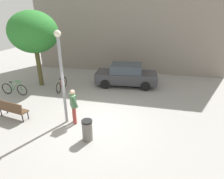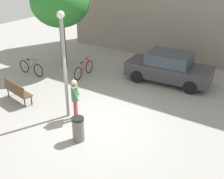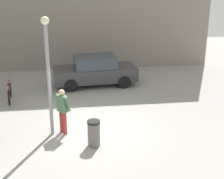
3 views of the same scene
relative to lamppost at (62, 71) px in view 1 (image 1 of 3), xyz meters
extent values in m
plane|color=gray|center=(1.36, 0.18, -2.50)|extent=(36.00, 36.00, 0.00)
cube|color=gray|center=(1.36, 9.56, 1.91)|extent=(16.02, 2.00, 8.82)
cylinder|color=gray|center=(0.00, 0.00, -0.55)|extent=(0.13, 0.13, 3.91)
sphere|color=#F2EACC|center=(0.00, 0.00, 1.53)|extent=(0.28, 0.28, 0.28)
cylinder|color=#9E3833|center=(0.34, 0.09, -2.08)|extent=(0.14, 0.14, 0.85)
cylinder|color=#9E3833|center=(0.46, -0.07, -2.08)|extent=(0.14, 0.14, 0.85)
cube|color=#47704C|center=(0.40, 0.01, -1.35)|extent=(0.41, 0.45, 0.60)
sphere|color=tan|center=(0.40, 0.01, -0.94)|extent=(0.22, 0.22, 0.22)
cylinder|color=#47704C|center=(0.29, 0.24, -1.32)|extent=(0.24, 0.21, 0.55)
cylinder|color=#47704C|center=(0.59, -0.16, -1.32)|extent=(0.24, 0.21, 0.55)
cube|color=#513823|center=(-2.67, -0.22, -2.05)|extent=(1.65, 0.72, 0.06)
cube|color=#513823|center=(-2.70, -0.41, -1.80)|extent=(1.60, 0.41, 0.44)
cylinder|color=black|center=(-3.35, 0.07, -2.29)|extent=(0.05, 0.05, 0.42)
cylinder|color=black|center=(-1.93, -0.19, -2.29)|extent=(0.05, 0.05, 0.42)
cylinder|color=black|center=(-3.41, -0.25, -2.29)|extent=(0.05, 0.05, 0.42)
cylinder|color=black|center=(-1.99, -0.51, -2.29)|extent=(0.05, 0.05, 0.42)
cylinder|color=#4D4828|center=(-3.92, 4.12, -1.23)|extent=(0.30, 0.30, 2.55)
ellipsoid|color=#2A782C|center=(-3.92, 4.12, 1.14)|extent=(3.13, 3.13, 2.66)
torus|color=black|center=(-4.03, 2.20, -2.15)|extent=(0.71, 0.05, 0.71)
torus|color=black|center=(-5.13, 2.20, -2.15)|extent=(0.71, 0.05, 0.71)
cylinder|color=#338447|center=(-4.40, 2.20, -1.86)|extent=(0.50, 0.04, 0.64)
cylinder|color=#338447|center=(-4.45, 2.20, -1.63)|extent=(0.58, 0.04, 0.18)
cylinder|color=#338447|center=(-4.68, 2.20, -1.94)|extent=(0.14, 0.04, 0.48)
cylinder|color=#338447|center=(-4.88, 2.20, -2.17)|extent=(0.50, 0.04, 0.04)
cylinder|color=#338447|center=(-4.10, 2.20, -1.86)|extent=(0.17, 0.04, 0.63)
cube|color=black|center=(-4.73, 2.20, -1.67)|extent=(0.20, 0.08, 0.04)
cylinder|color=#338447|center=(-4.16, 2.20, -1.55)|extent=(0.44, 0.03, 0.03)
torus|color=black|center=(-2.11, 4.11, -2.15)|extent=(0.13, 0.71, 0.71)
torus|color=black|center=(-1.99, 3.02, -2.15)|extent=(0.13, 0.71, 0.71)
cylinder|color=red|center=(-2.07, 3.75, -1.86)|extent=(0.09, 0.50, 0.64)
cylinder|color=red|center=(-2.06, 3.70, -1.63)|extent=(0.10, 0.58, 0.18)
cylinder|color=red|center=(-2.04, 3.47, -1.94)|extent=(0.05, 0.14, 0.48)
cylinder|color=red|center=(-2.01, 3.27, -2.17)|extent=(0.09, 0.50, 0.04)
cylinder|color=red|center=(-2.10, 4.05, -1.86)|extent=(0.05, 0.17, 0.63)
cube|color=black|center=(-2.03, 3.42, -1.67)|extent=(0.10, 0.21, 0.04)
cylinder|color=red|center=(-2.09, 3.99, -1.55)|extent=(0.08, 0.44, 0.03)
cube|color=#38383D|center=(2.00, 5.35, -1.88)|extent=(4.32, 2.03, 0.70)
cube|color=#333D47|center=(2.00, 5.35, -1.25)|extent=(2.22, 1.73, 0.60)
cylinder|color=black|center=(3.28, 6.25, -2.18)|extent=(0.66, 0.27, 0.64)
cylinder|color=black|center=(3.41, 4.66, -2.18)|extent=(0.66, 0.27, 0.64)
cylinder|color=black|center=(0.59, 6.04, -2.18)|extent=(0.66, 0.27, 0.64)
cylinder|color=black|center=(0.72, 4.44, -2.18)|extent=(0.66, 0.27, 0.64)
cylinder|color=#66605B|center=(1.42, -1.05, -2.09)|extent=(0.41, 0.41, 0.82)
cylinder|color=black|center=(1.42, -1.05, -1.64)|extent=(0.43, 0.43, 0.08)
camera|label=1|loc=(3.72, -6.80, 2.26)|focal=29.38mm
camera|label=2|loc=(6.86, -7.18, 3.36)|focal=44.81mm
camera|label=3|loc=(0.75, -10.59, 2.83)|focal=51.43mm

